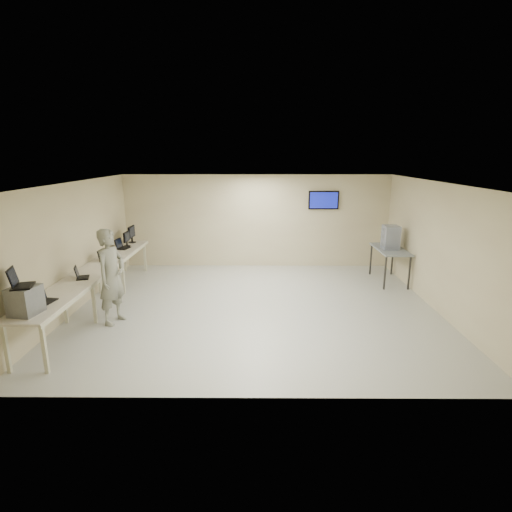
{
  "coord_description": "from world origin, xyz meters",
  "views": [
    {
      "loc": [
        0.06,
        -8.52,
        3.38
      ],
      "look_at": [
        0.0,
        0.2,
        1.15
      ],
      "focal_mm": 28.0,
      "sensor_mm": 36.0,
      "label": 1
    }
  ],
  "objects_px": {
    "workbench": "(96,272)",
    "side_table": "(390,251)",
    "equipment_box": "(25,300)",
    "soldier": "(112,277)"
  },
  "relations": [
    {
      "from": "workbench",
      "to": "side_table",
      "type": "xyz_separation_m",
      "value": [
        7.19,
        1.92,
        0.02
      ]
    },
    {
      "from": "workbench",
      "to": "side_table",
      "type": "relative_size",
      "value": 3.9
    },
    {
      "from": "side_table",
      "to": "equipment_box",
      "type": "bearing_deg",
      "value": -148.13
    },
    {
      "from": "soldier",
      "to": "side_table",
      "type": "height_order",
      "value": "soldier"
    },
    {
      "from": "side_table",
      "to": "soldier",
      "type": "bearing_deg",
      "value": -156.94
    },
    {
      "from": "equipment_box",
      "to": "soldier",
      "type": "height_order",
      "value": "soldier"
    },
    {
      "from": "workbench",
      "to": "soldier",
      "type": "relative_size",
      "value": 3.05
    },
    {
      "from": "workbench",
      "to": "equipment_box",
      "type": "bearing_deg",
      "value": -91.39
    },
    {
      "from": "soldier",
      "to": "equipment_box",
      "type": "bearing_deg",
      "value": 175.31
    },
    {
      "from": "equipment_box",
      "to": "side_table",
      "type": "distance_m",
      "value": 8.54
    }
  ]
}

